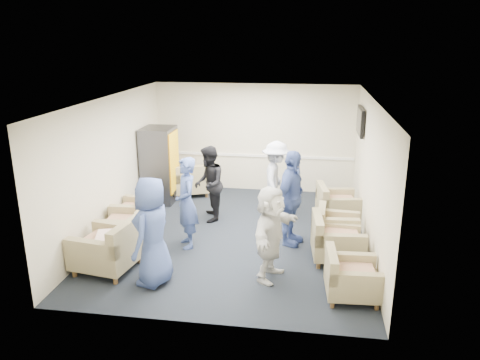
# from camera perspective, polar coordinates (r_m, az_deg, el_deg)

# --- Properties ---
(floor) EXTENTS (6.00, 6.00, 0.00)m
(floor) POSITION_cam_1_polar(r_m,az_deg,el_deg) (9.36, -0.53, -6.80)
(floor) COLOR black
(floor) RESTS_ON ground
(ceiling) EXTENTS (6.00, 6.00, 0.00)m
(ceiling) POSITION_cam_1_polar(r_m,az_deg,el_deg) (8.62, -0.58, 9.83)
(ceiling) COLOR silver
(ceiling) RESTS_ON back_wall
(back_wall) EXTENTS (5.00, 0.02, 2.70)m
(back_wall) POSITION_cam_1_polar(r_m,az_deg,el_deg) (11.78, 1.76, 5.14)
(back_wall) COLOR beige
(back_wall) RESTS_ON floor
(front_wall) EXTENTS (5.00, 0.02, 2.70)m
(front_wall) POSITION_cam_1_polar(r_m,az_deg,el_deg) (6.12, -5.03, -6.48)
(front_wall) COLOR beige
(front_wall) RESTS_ON floor
(left_wall) EXTENTS (0.02, 6.00, 2.70)m
(left_wall) POSITION_cam_1_polar(r_m,az_deg,el_deg) (9.60, -15.46, 1.74)
(left_wall) COLOR beige
(left_wall) RESTS_ON floor
(right_wall) EXTENTS (0.02, 6.00, 2.70)m
(right_wall) POSITION_cam_1_polar(r_m,az_deg,el_deg) (8.87, 15.61, 0.47)
(right_wall) COLOR beige
(right_wall) RESTS_ON floor
(chair_rail) EXTENTS (4.98, 0.04, 0.06)m
(chair_rail) POSITION_cam_1_polar(r_m,az_deg,el_deg) (11.87, 1.73, 3.00)
(chair_rail) COLOR white
(chair_rail) RESTS_ON back_wall
(tv) EXTENTS (0.10, 1.00, 0.58)m
(tv) POSITION_cam_1_polar(r_m,az_deg,el_deg) (10.45, 14.47, 6.96)
(tv) COLOR black
(tv) RESTS_ON right_wall
(armchair_left_near) EXTENTS (1.08, 1.08, 0.76)m
(armchair_left_near) POSITION_cam_1_polar(r_m,az_deg,el_deg) (8.20, -15.58, -8.17)
(armchair_left_near) COLOR #8C805A
(armchair_left_near) RESTS_ON floor
(armchair_left_mid) EXTENTS (0.99, 0.99, 0.75)m
(armchair_left_mid) POSITION_cam_1_polar(r_m,az_deg,el_deg) (8.95, -13.22, -5.83)
(armchair_left_mid) COLOR #8C805A
(armchair_left_mid) RESTS_ON floor
(armchair_left_far) EXTENTS (0.93, 0.93, 0.65)m
(armchair_left_far) POSITION_cam_1_polar(r_m,az_deg,el_deg) (9.74, -12.49, -4.16)
(armchair_left_far) COLOR #8C805A
(armchair_left_far) RESTS_ON floor
(armchair_right_near) EXTENTS (0.83, 0.83, 0.63)m
(armchair_right_near) POSITION_cam_1_polar(r_m,az_deg,el_deg) (7.36, 13.13, -11.60)
(armchair_right_near) COLOR #8C805A
(armchair_right_near) RESTS_ON floor
(armchair_right_midnear) EXTENTS (0.93, 0.93, 0.69)m
(armchair_right_midnear) POSITION_cam_1_polar(r_m,az_deg,el_deg) (8.44, 11.39, -7.35)
(armchair_right_midnear) COLOR #8C805A
(armchair_right_midnear) RESTS_ON floor
(armchair_right_midfar) EXTENTS (0.83, 0.83, 0.62)m
(armchair_right_midfar) POSITION_cam_1_polar(r_m,az_deg,el_deg) (9.03, 11.55, -5.93)
(armchair_right_midfar) COLOR #8C805A
(armchair_right_midfar) RESTS_ON floor
(armchair_right_far) EXTENTS (0.95, 0.95, 0.66)m
(armchair_right_far) POSITION_cam_1_polar(r_m,az_deg,el_deg) (10.20, 11.52, -3.08)
(armchair_right_far) COLOR #8C805A
(armchair_right_far) RESTS_ON floor
(armchair_corner) EXTENTS (1.13, 1.13, 0.69)m
(armchair_corner) POSITION_cam_1_polar(r_m,az_deg,el_deg) (11.66, -6.05, -0.18)
(armchair_corner) COLOR #8C805A
(armchair_corner) RESTS_ON floor
(vending_machine) EXTENTS (0.72, 0.84, 1.78)m
(vending_machine) POSITION_cam_1_polar(r_m,az_deg,el_deg) (11.18, -9.73, 1.83)
(vending_machine) COLOR #47484F
(vending_machine) RESTS_ON floor
(backpack) EXTENTS (0.31, 0.26, 0.45)m
(backpack) POSITION_cam_1_polar(r_m,az_deg,el_deg) (8.94, -12.31, -6.75)
(backpack) COLOR black
(backpack) RESTS_ON floor
(pillow) EXTENTS (0.51, 0.59, 0.15)m
(pillow) POSITION_cam_1_polar(r_m,az_deg,el_deg) (8.14, -15.77, -6.88)
(pillow) COLOR white
(pillow) RESTS_ON armchair_left_near
(person_front_left) EXTENTS (0.71, 0.95, 1.76)m
(person_front_left) POSITION_cam_1_polar(r_m,az_deg,el_deg) (7.45, -10.64, -6.21)
(person_front_left) COLOR #3C5191
(person_front_left) RESTS_ON floor
(person_mid_left) EXTENTS (0.64, 0.74, 1.71)m
(person_mid_left) POSITION_cam_1_polar(r_m,az_deg,el_deg) (8.67, -6.54, -2.79)
(person_mid_left) COLOR #3C5191
(person_mid_left) RESTS_ON floor
(person_back_left) EXTENTS (0.75, 0.89, 1.62)m
(person_back_left) POSITION_cam_1_polar(r_m,az_deg,el_deg) (9.89, -3.82, -0.48)
(person_back_left) COLOR black
(person_back_left) RESTS_ON floor
(person_back_right) EXTENTS (0.62, 1.08, 1.66)m
(person_back_right) POSITION_cam_1_polar(r_m,az_deg,el_deg) (10.16, 4.39, 0.11)
(person_back_right) COLOR white
(person_back_right) RESTS_ON floor
(person_mid_right) EXTENTS (0.76, 1.15, 1.82)m
(person_mid_right) POSITION_cam_1_polar(r_m,az_deg,el_deg) (8.74, 6.25, -2.25)
(person_mid_right) COLOR #3C5191
(person_mid_right) RESTS_ON floor
(person_front_right) EXTENTS (0.87, 1.53, 1.57)m
(person_front_right) POSITION_cam_1_polar(r_m,az_deg,el_deg) (7.51, 3.76, -6.52)
(person_front_right) COLOR silver
(person_front_right) RESTS_ON floor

